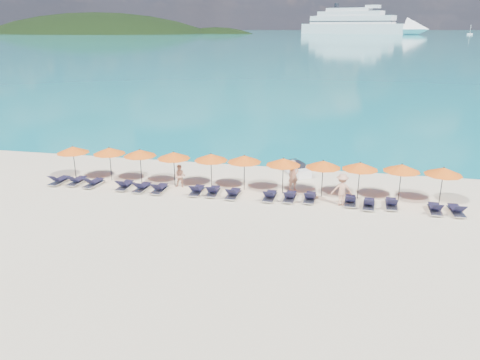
# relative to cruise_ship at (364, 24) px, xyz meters

# --- Properties ---
(ground) EXTENTS (1400.00, 1400.00, 0.00)m
(ground) POSITION_rel_cruise_ship_xyz_m (-26.27, -569.20, -10.87)
(ground) COLOR beige
(sea) EXTENTS (1600.00, 1300.00, 0.01)m
(sea) POSITION_rel_cruise_ship_xyz_m (-26.27, 90.80, -10.87)
(sea) COLOR #1FA9B2
(sea) RESTS_ON ground
(headland_main) EXTENTS (374.00, 242.00, 126.50)m
(headland_main) POSITION_rel_cruise_ship_xyz_m (-326.27, -29.20, -48.87)
(headland_main) COLOR black
(headland_main) RESTS_ON ground
(headland_small) EXTENTS (162.00, 126.00, 85.50)m
(headland_small) POSITION_rel_cruise_ship_xyz_m (-176.27, -9.20, -45.87)
(headland_small) COLOR black
(headland_small) RESTS_ON ground
(cruise_ship) EXTENTS (147.17, 81.71, 41.79)m
(cruise_ship) POSITION_rel_cruise_ship_xyz_m (0.00, 0.00, 0.00)
(cruise_ship) COLOR white
(cruise_ship) RESTS_ON ground
(sailboat_near) EXTENTS (5.79, 1.93, 10.61)m
(sailboat_near) POSITION_rel_cruise_ship_xyz_m (112.51, -16.11, -9.78)
(sailboat_near) COLOR white
(sailboat_near) RESTS_ON ground
(jetski) EXTENTS (2.20, 2.71, 0.92)m
(jetski) POSITION_rel_cruise_ship_xyz_m (-23.47, -560.63, -10.49)
(jetski) COLOR white
(jetski) RESTS_ON ground
(beachgoer_a) EXTENTS (0.84, 0.80, 1.94)m
(beachgoer_a) POSITION_rel_cruise_ship_xyz_m (-23.38, -563.95, -9.90)
(beachgoer_a) COLOR tan
(beachgoer_a) RESTS_ON ground
(beachgoer_b) EXTENTS (0.73, 0.43, 1.48)m
(beachgoer_b) POSITION_rel_cruise_ship_xyz_m (-30.41, -564.89, -10.14)
(beachgoer_b) COLOR tan
(beachgoer_b) RESTS_ON ground
(beachgoer_c) EXTENTS (1.25, 0.67, 1.86)m
(beachgoer_c) POSITION_rel_cruise_ship_xyz_m (-20.43, -565.86, -9.94)
(beachgoer_c) COLOR tan
(beachgoer_c) RESTS_ON ground
(umbrella_0) EXTENTS (2.10, 2.10, 2.28)m
(umbrella_0) POSITION_rel_cruise_ship_xyz_m (-37.81, -564.72, -8.86)
(umbrella_0) COLOR black
(umbrella_0) RESTS_ON ground
(umbrella_1) EXTENTS (2.10, 2.10, 2.28)m
(umbrella_1) POSITION_rel_cruise_ship_xyz_m (-35.34, -564.48, -8.86)
(umbrella_1) COLOR black
(umbrella_1) RESTS_ON ground
(umbrella_2) EXTENTS (2.10, 2.10, 2.28)m
(umbrella_2) POSITION_rel_cruise_ship_xyz_m (-33.18, -564.54, -8.86)
(umbrella_2) COLOR black
(umbrella_2) RESTS_ON ground
(umbrella_3) EXTENTS (2.10, 2.10, 2.28)m
(umbrella_3) POSITION_rel_cruise_ship_xyz_m (-30.86, -564.67, -8.86)
(umbrella_3) COLOR black
(umbrella_3) RESTS_ON ground
(umbrella_4) EXTENTS (2.10, 2.10, 2.28)m
(umbrella_4) POSITION_rel_cruise_ship_xyz_m (-28.45, -564.58, -8.86)
(umbrella_4) COLOR black
(umbrella_4) RESTS_ON ground
(umbrella_5) EXTENTS (2.10, 2.10, 2.28)m
(umbrella_5) POSITION_rel_cruise_ship_xyz_m (-26.36, -564.52, -8.86)
(umbrella_5) COLOR black
(umbrella_5) RESTS_ON ground
(umbrella_6) EXTENTS (2.10, 2.10, 2.28)m
(umbrella_6) POSITION_rel_cruise_ship_xyz_m (-23.94, -564.66, -8.86)
(umbrella_6) COLOR black
(umbrella_6) RESTS_ON ground
(umbrella_7) EXTENTS (2.10, 2.10, 2.28)m
(umbrella_7) POSITION_rel_cruise_ship_xyz_m (-21.59, -564.67, -8.86)
(umbrella_7) COLOR black
(umbrella_7) RESTS_ON ground
(umbrella_8) EXTENTS (2.10, 2.10, 2.28)m
(umbrella_8) POSITION_rel_cruise_ship_xyz_m (-19.48, -564.61, -8.86)
(umbrella_8) COLOR black
(umbrella_8) RESTS_ON ground
(umbrella_9) EXTENTS (2.10, 2.10, 2.28)m
(umbrella_9) POSITION_rel_cruise_ship_xyz_m (-17.15, -564.50, -8.86)
(umbrella_9) COLOR black
(umbrella_9) RESTS_ON ground
(umbrella_10) EXTENTS (2.10, 2.10, 2.28)m
(umbrella_10) POSITION_rel_cruise_ship_xyz_m (-14.94, -564.69, -8.86)
(umbrella_10) COLOR black
(umbrella_10) RESTS_ON ground
(lounger_0) EXTENTS (0.76, 1.74, 0.66)m
(lounger_0) POSITION_rel_cruise_ship_xyz_m (-38.31, -565.88, -10.64)
(lounger_0) COLOR silver
(lounger_0) RESTS_ON ground
(lounger_1) EXTENTS (0.67, 1.72, 0.66)m
(lounger_1) POSITION_rel_cruise_ship_xyz_m (-37.15, -565.71, -10.64)
(lounger_1) COLOR silver
(lounger_1) RESTS_ON ground
(lounger_2) EXTENTS (0.79, 1.75, 0.66)m
(lounger_2) POSITION_rel_cruise_ship_xyz_m (-35.90, -565.86, -10.64)
(lounger_2) COLOR silver
(lounger_2) RESTS_ON ground
(lounger_3) EXTENTS (0.65, 1.71, 0.66)m
(lounger_3) POSITION_rel_cruise_ship_xyz_m (-33.73, -565.88, -10.64)
(lounger_3) COLOR silver
(lounger_3) RESTS_ON ground
(lounger_4) EXTENTS (0.72, 1.73, 0.66)m
(lounger_4) POSITION_rel_cruise_ship_xyz_m (-32.53, -566.00, -10.64)
(lounger_4) COLOR silver
(lounger_4) RESTS_ON ground
(lounger_5) EXTENTS (0.63, 1.71, 0.66)m
(lounger_5) POSITION_rel_cruise_ship_xyz_m (-31.37, -566.02, -10.64)
(lounger_5) COLOR silver
(lounger_5) RESTS_ON ground
(lounger_6) EXTENTS (0.64, 1.71, 0.66)m
(lounger_6) POSITION_rel_cruise_ship_xyz_m (-29.02, -565.85, -10.64)
(lounger_6) COLOR silver
(lounger_6) RESTS_ON ground
(lounger_7) EXTENTS (0.70, 1.73, 0.66)m
(lounger_7) POSITION_rel_cruise_ship_xyz_m (-28.02, -565.79, -10.64)
(lounger_7) COLOR silver
(lounger_7) RESTS_ON ground
(lounger_8) EXTENTS (0.69, 1.72, 0.66)m
(lounger_8) POSITION_rel_cruise_ship_xyz_m (-26.74, -565.95, -10.64)
(lounger_8) COLOR silver
(lounger_8) RESTS_ON ground
(lounger_9) EXTENTS (0.69, 1.72, 0.66)m
(lounger_9) POSITION_rel_cruise_ship_xyz_m (-24.54, -565.87, -10.64)
(lounger_9) COLOR silver
(lounger_9) RESTS_ON ground
(lounger_10) EXTENTS (0.70, 1.73, 0.66)m
(lounger_10) POSITION_rel_cruise_ship_xyz_m (-23.38, -565.75, -10.64)
(lounger_10) COLOR silver
(lounger_10) RESTS_ON ground
(lounger_11) EXTENTS (0.69, 1.72, 0.66)m
(lounger_11) POSITION_rel_cruise_ship_xyz_m (-22.21, -565.65, -10.64)
(lounger_11) COLOR silver
(lounger_11) RESTS_ON ground
(lounger_12) EXTENTS (0.66, 1.71, 0.66)m
(lounger_12) POSITION_rel_cruise_ship_xyz_m (-19.91, -565.69, -10.64)
(lounger_12) COLOR silver
(lounger_12) RESTS_ON ground
(lounger_13) EXTENTS (0.76, 1.74, 0.66)m
(lounger_13) POSITION_rel_cruise_ship_xyz_m (-18.90, -565.99, -10.64)
(lounger_13) COLOR silver
(lounger_13) RESTS_ON ground
(lounger_14) EXTENTS (0.68, 1.72, 0.66)m
(lounger_14) POSITION_rel_cruise_ship_xyz_m (-17.65, -565.69, -10.64)
(lounger_14) COLOR silver
(lounger_14) RESTS_ON ground
(lounger_15) EXTENTS (0.65, 1.71, 0.66)m
(lounger_15) POSITION_rel_cruise_ship_xyz_m (-15.38, -565.98, -10.64)
(lounger_15) COLOR silver
(lounger_15) RESTS_ON ground
(lounger_16) EXTENTS (0.74, 1.74, 0.66)m
(lounger_16) POSITION_rel_cruise_ship_xyz_m (-14.29, -565.98, -10.64)
(lounger_16) COLOR silver
(lounger_16) RESTS_ON ground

